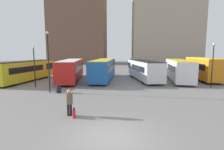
% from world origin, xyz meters
% --- Properties ---
extents(ground_plane, '(160.00, 160.00, 0.00)m').
position_xyz_m(ground_plane, '(0.00, 0.00, 0.00)').
color(ground_plane, slate).
extents(building_block_left, '(20.10, 15.03, 27.47)m').
position_xyz_m(building_block_left, '(-15.20, 59.31, 13.73)').
color(building_block_left, brown).
rests_on(building_block_left, ground_plane).
extents(building_block_right, '(24.77, 10.70, 37.72)m').
position_xyz_m(building_block_right, '(17.53, 59.31, 18.86)').
color(building_block_right, tan).
rests_on(building_block_right, ground_plane).
extents(bus_0, '(4.21, 11.10, 2.94)m').
position_xyz_m(bus_0, '(-13.18, 16.23, 1.61)').
color(bus_0, gold).
rests_on(bus_0, ground_plane).
extents(bus_1, '(3.94, 11.75, 3.06)m').
position_xyz_m(bus_1, '(-6.85, 17.52, 1.67)').
color(bus_1, red).
rests_on(bus_1, ground_plane).
extents(bus_2, '(3.17, 11.75, 3.07)m').
position_xyz_m(bus_2, '(-2.07, 18.41, 1.67)').
color(bus_2, '#1E56A3').
rests_on(bus_2, ground_plane).
extents(bus_3, '(4.25, 11.53, 2.93)m').
position_xyz_m(bus_3, '(4.06, 18.65, 1.60)').
color(bus_3, silver).
rests_on(bus_3, ground_plane).
extents(bus_4, '(4.06, 11.33, 3.04)m').
position_xyz_m(bus_4, '(9.20, 18.21, 1.65)').
color(bus_4, silver).
rests_on(bus_4, ground_plane).
extents(bus_5, '(3.27, 9.98, 3.33)m').
position_xyz_m(bus_5, '(13.21, 19.07, 1.80)').
color(bus_5, orange).
rests_on(bus_5, ground_plane).
extents(traveler, '(0.58, 0.58, 1.77)m').
position_xyz_m(traveler, '(-2.89, 2.79, 1.05)').
color(traveler, black).
rests_on(traveler, ground_plane).
extents(suitcase, '(0.30, 0.43, 0.71)m').
position_xyz_m(suitcase, '(-2.50, 2.44, 0.25)').
color(suitcase, '#B7232D').
rests_on(suitcase, ground_plane).
extents(lamp_post_0, '(0.28, 0.28, 6.25)m').
position_xyz_m(lamp_post_0, '(-6.86, 9.28, 3.64)').
color(lamp_post_0, black).
rests_on(lamp_post_0, ground_plane).
extents(lamp_post_1, '(0.28, 0.28, 5.24)m').
position_xyz_m(lamp_post_1, '(11.31, 12.76, 3.11)').
color(lamp_post_1, black).
rests_on(lamp_post_1, ground_plane).
extents(lamp_post_2, '(0.28, 0.28, 4.88)m').
position_xyz_m(lamp_post_2, '(-9.67, 11.90, 2.92)').
color(lamp_post_2, black).
rests_on(lamp_post_2, ground_plane).
extents(trash_bin, '(0.52, 0.52, 0.85)m').
position_xyz_m(trash_bin, '(-5.91, 9.24, 0.42)').
color(trash_bin, black).
rests_on(trash_bin, ground_plane).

